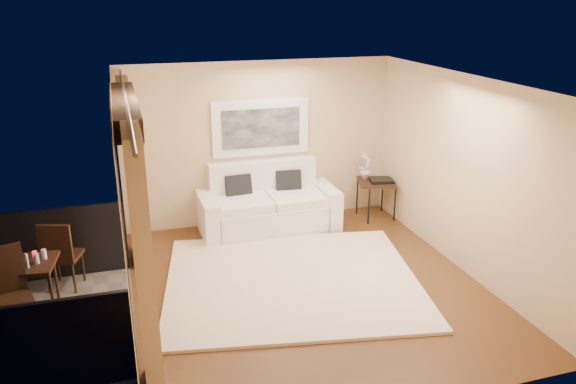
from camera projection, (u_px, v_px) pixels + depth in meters
name	position (u px, v px, depth m)	size (l,w,h in m)	color
floor	(308.00, 286.00, 7.49)	(5.00, 5.00, 0.00)	brown
room_shell	(124.00, 108.00, 6.06)	(5.00, 6.40, 5.00)	white
balcony	(39.00, 314.00, 6.52)	(1.81, 2.60, 1.17)	#605B56
curtains	(136.00, 210.00, 6.46)	(0.16, 4.80, 2.64)	tan
artwork	(261.00, 128.00, 9.17)	(1.62, 0.07, 0.92)	white
rug	(292.00, 280.00, 7.60)	(3.36, 2.92, 0.04)	#FFE9CD
sofa	(267.00, 206.00, 9.26)	(2.25, 0.99, 1.08)	white
side_table	(377.00, 184.00, 9.62)	(0.75, 0.75, 0.66)	black
tray	(382.00, 181.00, 9.55)	(0.38, 0.28, 0.05)	black
orchid	(365.00, 165.00, 9.61)	(0.27, 0.18, 0.51)	white
bistro_table	(29.00, 269.00, 6.60)	(0.67, 0.67, 0.71)	black
balcony_chair_far	(59.00, 252.00, 7.21)	(0.52, 0.53, 0.97)	black
balcony_chair_near	(5.00, 287.00, 6.17)	(0.59, 0.59, 1.08)	black
ice_bucket	(13.00, 253.00, 6.58)	(0.18, 0.18, 0.20)	silver
candle	(35.00, 254.00, 6.71)	(0.06, 0.06, 0.07)	red
vase	(27.00, 261.00, 6.41)	(0.04, 0.04, 0.18)	silver
glass_a	(36.00, 259.00, 6.53)	(0.06, 0.06, 0.12)	silver
glass_b	(44.00, 254.00, 6.65)	(0.06, 0.06, 0.12)	white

